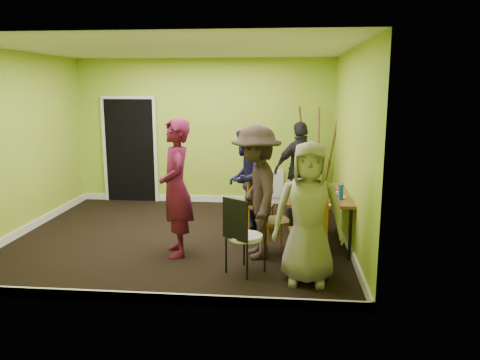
{
  "coord_description": "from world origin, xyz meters",
  "views": [
    {
      "loc": [
        1.55,
        -6.76,
        2.27
      ],
      "look_at": [
        0.91,
        0.0,
        0.91
      ],
      "focal_mm": 35.0,
      "sensor_mm": 36.0,
      "label": 1
    }
  ],
  "objects_px": {
    "chair_back_end": "(302,180)",
    "easel": "(318,158)",
    "orange_bottle": "(308,188)",
    "person_back_end": "(301,170)",
    "dining_table": "(318,197)",
    "chair_left_far": "(256,201)",
    "person_standing": "(176,188)",
    "person_front_end": "(309,213)",
    "person_left_near": "(256,192)",
    "chair_front_end": "(309,227)",
    "chair_left_near": "(269,215)",
    "person_left_far": "(246,179)",
    "blue_bottle": "(341,192)",
    "thermos": "(316,185)",
    "chair_bentwood": "(242,232)"
  },
  "relations": [
    {
      "from": "chair_back_end",
      "to": "easel",
      "type": "relative_size",
      "value": 0.51
    },
    {
      "from": "orange_bottle",
      "to": "person_back_end",
      "type": "relative_size",
      "value": 0.05
    },
    {
      "from": "dining_table",
      "to": "chair_back_end",
      "type": "height_order",
      "value": "chair_back_end"
    },
    {
      "from": "chair_left_far",
      "to": "person_standing",
      "type": "relative_size",
      "value": 0.48
    },
    {
      "from": "person_standing",
      "to": "person_back_end",
      "type": "xyz_separation_m",
      "value": [
        1.73,
        2.1,
        -0.09
      ]
    },
    {
      "from": "chair_back_end",
      "to": "person_front_end",
      "type": "bearing_deg",
      "value": 83.78
    },
    {
      "from": "person_left_near",
      "to": "chair_front_end",
      "type": "bearing_deg",
      "value": 40.59
    },
    {
      "from": "dining_table",
      "to": "chair_left_near",
      "type": "bearing_deg",
      "value": -141.91
    },
    {
      "from": "chair_front_end",
      "to": "person_left_far",
      "type": "relative_size",
      "value": 0.63
    },
    {
      "from": "chair_left_near",
      "to": "chair_back_end",
      "type": "distance_m",
      "value": 1.9
    },
    {
      "from": "chair_left_far",
      "to": "orange_bottle",
      "type": "xyz_separation_m",
      "value": [
        0.79,
        -0.29,
        0.29
      ]
    },
    {
      "from": "chair_left_near",
      "to": "person_front_end",
      "type": "distance_m",
      "value": 1.07
    },
    {
      "from": "chair_left_near",
      "to": "person_back_end",
      "type": "bearing_deg",
      "value": 142.28
    },
    {
      "from": "chair_back_end",
      "to": "person_back_end",
      "type": "relative_size",
      "value": 0.58
    },
    {
      "from": "dining_table",
      "to": "chair_front_end",
      "type": "relative_size",
      "value": 1.45
    },
    {
      "from": "dining_table",
      "to": "person_back_end",
      "type": "height_order",
      "value": "person_back_end"
    },
    {
      "from": "chair_left_far",
      "to": "blue_bottle",
      "type": "bearing_deg",
      "value": 65.27
    },
    {
      "from": "person_standing",
      "to": "thermos",
      "type": "bearing_deg",
      "value": 92.1
    },
    {
      "from": "person_left_far",
      "to": "person_left_near",
      "type": "height_order",
      "value": "person_left_near"
    },
    {
      "from": "blue_bottle",
      "to": "orange_bottle",
      "type": "bearing_deg",
      "value": 127.0
    },
    {
      "from": "easel",
      "to": "blue_bottle",
      "type": "relative_size",
      "value": 9.21
    },
    {
      "from": "chair_front_end",
      "to": "person_left_near",
      "type": "height_order",
      "value": "person_left_near"
    },
    {
      "from": "chair_left_far",
      "to": "thermos",
      "type": "bearing_deg",
      "value": 73.38
    },
    {
      "from": "thermos",
      "to": "chair_left_far",
      "type": "bearing_deg",
      "value": 153.42
    },
    {
      "from": "chair_front_end",
      "to": "person_left_near",
      "type": "bearing_deg",
      "value": 136.38
    },
    {
      "from": "chair_left_far",
      "to": "thermos",
      "type": "distance_m",
      "value": 1.06
    },
    {
      "from": "chair_front_end",
      "to": "person_back_end",
      "type": "distance_m",
      "value": 2.59
    },
    {
      "from": "orange_bottle",
      "to": "person_back_end",
      "type": "distance_m",
      "value": 1.24
    },
    {
      "from": "chair_back_end",
      "to": "person_left_far",
      "type": "xyz_separation_m",
      "value": [
        -0.92,
        -0.72,
        0.13
      ]
    },
    {
      "from": "person_standing",
      "to": "chair_front_end",
      "type": "bearing_deg",
      "value": 56.58
    },
    {
      "from": "dining_table",
      "to": "person_left_near",
      "type": "height_order",
      "value": "person_left_near"
    },
    {
      "from": "chair_bentwood",
      "to": "easel",
      "type": "height_order",
      "value": "easel"
    },
    {
      "from": "orange_bottle",
      "to": "person_left_near",
      "type": "distance_m",
      "value": 1.12
    },
    {
      "from": "blue_bottle",
      "to": "person_front_end",
      "type": "distance_m",
      "value": 1.19
    },
    {
      "from": "chair_bentwood",
      "to": "orange_bottle",
      "type": "distance_m",
      "value": 1.73
    },
    {
      "from": "chair_left_near",
      "to": "chair_front_end",
      "type": "distance_m",
      "value": 0.8
    },
    {
      "from": "chair_back_end",
      "to": "orange_bottle",
      "type": "height_order",
      "value": "chair_back_end"
    },
    {
      "from": "chair_bentwood",
      "to": "person_left_near",
      "type": "bearing_deg",
      "value": 113.65
    },
    {
      "from": "person_left_far",
      "to": "person_left_near",
      "type": "xyz_separation_m",
      "value": [
        0.25,
        -1.23,
        0.07
      ]
    },
    {
      "from": "chair_left_far",
      "to": "chair_left_near",
      "type": "distance_m",
      "value": 1.04
    },
    {
      "from": "blue_bottle",
      "to": "person_back_end",
      "type": "distance_m",
      "value": 1.85
    },
    {
      "from": "dining_table",
      "to": "easel",
      "type": "distance_m",
      "value": 2.1
    },
    {
      "from": "person_back_end",
      "to": "blue_bottle",
      "type": "bearing_deg",
      "value": 84.48
    },
    {
      "from": "easel",
      "to": "orange_bottle",
      "type": "relative_size",
      "value": 25.52
    },
    {
      "from": "chair_front_end",
      "to": "thermos",
      "type": "height_order",
      "value": "chair_front_end"
    },
    {
      "from": "thermos",
      "to": "blue_bottle",
      "type": "bearing_deg",
      "value": -50.81
    },
    {
      "from": "chair_left_far",
      "to": "person_left_near",
      "type": "distance_m",
      "value": 1.19
    },
    {
      "from": "chair_left_near",
      "to": "person_front_end",
      "type": "height_order",
      "value": "person_front_end"
    },
    {
      "from": "blue_bottle",
      "to": "person_left_far",
      "type": "distance_m",
      "value": 1.68
    },
    {
      "from": "dining_table",
      "to": "person_back_end",
      "type": "relative_size",
      "value": 0.89
    }
  ]
}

